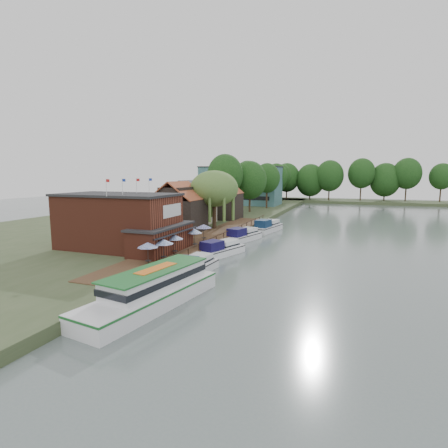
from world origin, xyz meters
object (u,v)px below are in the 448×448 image
(umbrella_3, at_px, (195,238))
(tour_boat, at_px, (151,288))
(cruiser_2, at_px, (243,234))
(umbrella_4, at_px, (190,235))
(cruiser_1, at_px, (220,247))
(umbrella_0, at_px, (148,253))
(umbrella_1, at_px, (164,249))
(willow, at_px, (214,200))
(swan, at_px, (174,288))
(umbrella_2, at_px, (175,244))
(cottage_a, at_px, (179,207))
(hotel_block, at_px, (241,185))
(cottage_b, at_px, (189,202))
(cottage_c, at_px, (224,199))
(pub, at_px, (131,222))
(cruiser_3, at_px, (267,225))
(cruiser_0, at_px, (193,265))
(umbrella_5, at_px, (204,232))

(umbrella_3, bearing_deg, tour_boat, -75.60)
(cruiser_2, bearing_deg, umbrella_4, -99.11)
(cruiser_1, bearing_deg, umbrella_0, -93.14)
(umbrella_1, bearing_deg, umbrella_3, 88.58)
(cruiser_1, height_order, tour_boat, tour_boat)
(willow, distance_m, umbrella_0, 26.53)
(umbrella_0, bearing_deg, swan, -36.56)
(umbrella_2, relative_size, cruiser_1, 0.26)
(cottage_a, relative_size, umbrella_1, 3.62)
(hotel_block, xyz_separation_m, umbrella_3, (15.20, -67.03, -4.86))
(umbrella_3, distance_m, tour_boat, 18.70)
(cottage_b, height_order, cottage_c, same)
(hotel_block, xyz_separation_m, cottage_b, (4.00, -46.00, -1.90))
(cottage_b, height_order, swan, cottage_b)
(pub, relative_size, umbrella_1, 8.42)
(hotel_block, relative_size, umbrella_0, 10.69)
(umbrella_4, relative_size, cruiser_3, 0.24)
(umbrella_1, bearing_deg, hotel_block, 101.33)
(cruiser_0, bearing_deg, umbrella_2, 141.39)
(pub, xyz_separation_m, umbrella_5, (6.48, 8.58, -2.36))
(cottage_b, distance_m, cruiser_0, 33.48)
(cottage_b, bearing_deg, umbrella_5, -57.44)
(cottage_a, distance_m, umbrella_4, 11.89)
(cottage_a, xyz_separation_m, swan, (12.59, -24.94, -5.03))
(pub, xyz_separation_m, tour_boat, (11.84, -14.13, -3.10))
(cottage_a, distance_m, umbrella_0, 22.53)
(umbrella_0, bearing_deg, cottage_b, 108.48)
(cruiser_1, xyz_separation_m, tour_boat, (1.28, -18.95, 0.46))
(hotel_block, bearing_deg, cruiser_3, -66.16)
(hotel_block, bearing_deg, umbrella_2, -78.35)
(hotel_block, relative_size, umbrella_3, 10.69)
(pub, xyz_separation_m, umbrella_2, (6.81, -0.82, -2.36))
(umbrella_1, relative_size, umbrella_2, 1.00)
(cruiser_2, height_order, cruiser_3, cruiser_3)
(pub, relative_size, umbrella_0, 8.42)
(umbrella_3, bearing_deg, umbrella_4, 130.51)
(tour_boat, bearing_deg, pub, 138.75)
(cruiser_1, bearing_deg, pub, -137.67)
(pub, relative_size, swan, 45.45)
(cottage_b, height_order, umbrella_2, cottage_b)
(tour_boat, bearing_deg, willow, 112.52)
(willow, relative_size, umbrella_4, 4.39)
(cottage_b, bearing_deg, cruiser_0, -63.07)
(hotel_block, bearing_deg, tour_boat, -76.88)
(willow, height_order, tour_boat, willow)
(hotel_block, relative_size, tour_boat, 1.79)
(umbrella_1, relative_size, cruiser_0, 0.26)
(hotel_block, height_order, cruiser_3, hotel_block)
(umbrella_0, distance_m, cruiser_3, 32.84)
(pub, bearing_deg, umbrella_4, 44.59)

